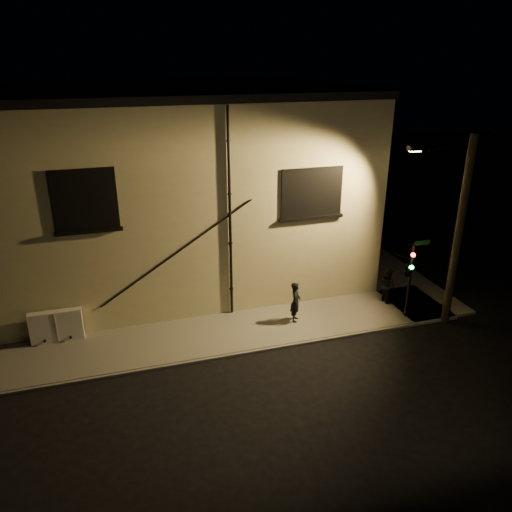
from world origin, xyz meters
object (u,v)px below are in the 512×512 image
object	(u,v)px
pedestrian_a	(296,302)
traffic_signal	(408,269)
utility_cabinet	(56,326)
pedestrian_b	(388,285)
streetlamp_pole	(456,229)

from	to	relation	value
pedestrian_a	traffic_signal	size ratio (longest dim) A/B	0.51
utility_cabinet	pedestrian_b	world-z (taller)	pedestrian_b
pedestrian_b	traffic_signal	world-z (taller)	traffic_signal
traffic_signal	streetlamp_pole	xyz separation A→B (m)	(1.51, -0.54, 1.68)
utility_cabinet	traffic_signal	bearing A→B (deg)	-9.43
pedestrian_a	streetlamp_pole	world-z (taller)	streetlamp_pole
utility_cabinet	traffic_signal	size ratio (longest dim) A/B	0.58
utility_cabinet	pedestrian_a	size ratio (longest dim) A/B	1.12
traffic_signal	streetlamp_pole	bearing A→B (deg)	-19.83
pedestrian_a	streetlamp_pole	bearing A→B (deg)	-79.25
utility_cabinet	traffic_signal	world-z (taller)	traffic_signal
pedestrian_b	traffic_signal	bearing A→B (deg)	170.58
pedestrian_b	traffic_signal	size ratio (longest dim) A/B	0.47
utility_cabinet	pedestrian_a	xyz separation A→B (m)	(9.07, -1.15, 0.22)
pedestrian_a	utility_cabinet	bearing A→B (deg)	109.05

